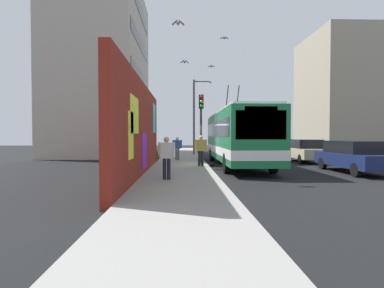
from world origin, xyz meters
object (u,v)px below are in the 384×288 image
(pedestrian_midblock, at_px, (177,147))
(street_lamp, at_px, (196,112))
(parked_car_champagne, at_px, (304,150))
(traffic_light, at_px, (201,117))
(parked_car_red, at_px, (277,147))
(parked_car_navy, at_px, (353,156))
(pedestrian_near_wall, at_px, (166,155))
(city_bus, at_px, (237,136))
(pedestrian_at_curb, at_px, (201,148))

(pedestrian_midblock, distance_m, street_lamp, 7.10)
(parked_car_champagne, xyz_separation_m, traffic_light, (-2.38, 7.35, 2.14))
(parked_car_red, relative_size, traffic_light, 1.10)
(parked_car_navy, relative_size, parked_car_champagne, 1.07)
(pedestrian_near_wall, height_order, pedestrian_midblock, pedestrian_near_wall)
(parked_car_red, bearing_deg, pedestrian_near_wall, 149.28)
(parked_car_champagne, bearing_deg, city_bus, 116.31)
(city_bus, xyz_separation_m, parked_car_champagne, (2.57, -5.20, -1.00))
(pedestrian_at_curb, relative_size, street_lamp, 0.25)
(parked_car_champagne, xyz_separation_m, street_lamp, (6.45, 7.27, 3.15))
(pedestrian_at_curb, bearing_deg, pedestrian_near_wall, 162.23)
(pedestrian_near_wall, bearing_deg, parked_car_navy, -71.05)
(city_bus, distance_m, traffic_light, 2.44)
(parked_car_champagne, relative_size, pedestrian_near_wall, 2.78)
(parked_car_champagne, distance_m, parked_car_red, 6.08)
(parked_car_red, height_order, pedestrian_at_curb, pedestrian_at_curb)
(parked_car_red, bearing_deg, pedestrian_at_curb, 143.79)
(parked_car_champagne, relative_size, parked_car_red, 0.99)
(street_lamp, bearing_deg, city_bus, -167.08)
(pedestrian_at_curb, xyz_separation_m, pedestrian_midblock, (4.29, 1.39, -0.08))
(parked_car_navy, height_order, pedestrian_at_curb, pedestrian_at_curb)
(parked_car_navy, bearing_deg, pedestrian_at_curb, 74.94)
(city_bus, relative_size, parked_car_champagne, 2.53)
(pedestrian_near_wall, relative_size, traffic_light, 0.39)
(parked_car_navy, bearing_deg, city_bus, 55.62)
(parked_car_red, distance_m, pedestrian_near_wall, 17.85)
(pedestrian_near_wall, xyz_separation_m, traffic_light, (6.88, -1.77, 1.86))
(parked_car_navy, height_order, parked_car_red, same)
(traffic_light, bearing_deg, street_lamp, -0.53)
(city_bus, distance_m, parked_car_red, 10.15)
(city_bus, xyz_separation_m, pedestrian_at_curb, (-1.55, 2.27, -0.68))
(traffic_light, bearing_deg, pedestrian_midblock, 30.73)
(pedestrian_at_curb, height_order, street_lamp, street_lamp)
(pedestrian_at_curb, bearing_deg, pedestrian_midblock, 18.01)
(street_lamp, bearing_deg, pedestrian_near_wall, 173.29)
(parked_car_champagne, xyz_separation_m, pedestrian_midblock, (0.17, 8.86, 0.24))
(pedestrian_midblock, bearing_deg, pedestrian_at_curb, -161.99)
(parked_car_champagne, height_order, traffic_light, traffic_light)
(city_bus, distance_m, street_lamp, 9.50)
(pedestrian_at_curb, xyz_separation_m, traffic_light, (1.74, -0.12, 1.82))
(pedestrian_at_curb, bearing_deg, parked_car_navy, -105.06)
(parked_car_red, xyz_separation_m, pedestrian_midblock, (-5.91, 8.86, 0.24))
(parked_car_red, distance_m, pedestrian_at_curb, 12.65)
(street_lamp, bearing_deg, pedestrian_at_curb, 178.91)
(parked_car_navy, distance_m, pedestrian_midblock, 10.87)
(city_bus, bearing_deg, pedestrian_midblock, 53.20)
(city_bus, relative_size, parked_car_red, 2.52)
(parked_car_red, distance_m, pedestrian_midblock, 10.66)
(parked_car_navy, height_order, parked_car_champagne, same)
(parked_car_champagne, distance_m, pedestrian_midblock, 8.87)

